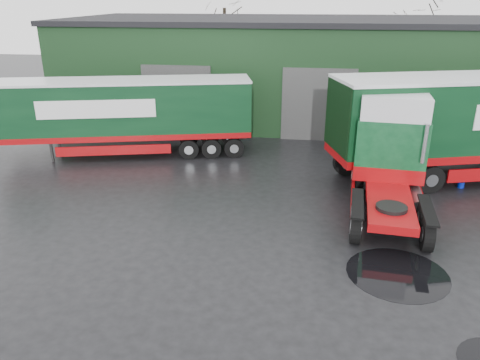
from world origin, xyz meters
name	(u,v)px	position (x,y,z in m)	size (l,w,h in m)	color
ground	(252,271)	(0.00, 0.00, 0.00)	(100.00, 100.00, 0.00)	black
warehouse	(318,68)	(2.00, 20.00, 3.16)	(32.40, 12.40, 6.30)	black
hero_tractor	(392,161)	(4.50, 4.50, 2.13)	(2.91, 6.86, 4.26)	#0E4522
trailer_left	(127,118)	(-7.50, 10.00, 1.93)	(2.54, 12.43, 3.86)	silver
wash_bucket	(461,185)	(8.05, 7.70, 0.13)	(0.28, 0.28, 0.26)	#071AA2
tree_back_a	(225,31)	(-6.00, 30.00, 4.75)	(4.40, 4.40, 9.50)	black
tree_back_b	(414,46)	(10.00, 30.00, 3.75)	(4.40, 4.40, 7.50)	black
puddle_1	(397,274)	(4.27, 0.44, 0.00)	(2.97, 2.97, 0.01)	black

